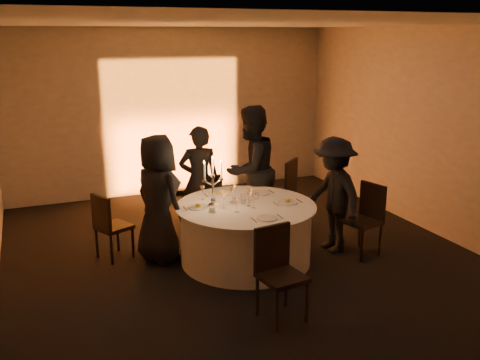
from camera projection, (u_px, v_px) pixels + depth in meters
name	position (u px, v px, depth m)	size (l,w,h in m)	color
floor	(246.00, 261.00, 7.02)	(7.00, 7.00, 0.00)	black
ceiling	(246.00, 23.00, 6.23)	(7.00, 7.00, 0.00)	silver
wall_back	(172.00, 112.00, 9.75)	(7.00, 7.00, 0.00)	#A19C96
wall_front	(452.00, 253.00, 3.50)	(7.00, 7.00, 0.00)	#A19C96
wall_right	(438.00, 133.00, 7.71)	(7.00, 7.00, 0.00)	#A19C96
uplighter_fixture	(179.00, 192.00, 9.87)	(0.25, 0.12, 0.10)	black
banquet_table	(246.00, 233.00, 6.92)	(1.80, 1.80, 0.77)	black
chair_left	(109.00, 223.00, 6.95)	(0.52, 0.52, 0.89)	black
chair_back_left	(208.00, 198.00, 8.11)	(0.38, 0.39, 0.85)	black
chair_back_right	(284.00, 188.00, 8.26)	(0.63, 0.63, 1.03)	black
chair_right	(366.00, 215.00, 7.14)	(0.51, 0.51, 0.96)	black
chair_front	(278.00, 267.00, 5.52)	(0.49, 0.49, 0.98)	black
guest_left	(158.00, 199.00, 6.84)	(0.82, 0.53, 1.68)	black
guest_back_left	(199.00, 180.00, 7.81)	(0.59, 0.39, 1.62)	black
guest_back_right	(251.00, 170.00, 7.84)	(0.92, 0.72, 1.90)	black
guest_right	(334.00, 195.00, 7.19)	(1.02, 0.58, 1.57)	black
plate_left	(198.00, 206.00, 6.72)	(0.36, 0.26, 0.08)	white
plate_back_left	(218.00, 193.00, 7.26)	(0.35, 0.29, 0.08)	white
plate_back_right	(260.00, 193.00, 7.32)	(0.35, 0.27, 0.01)	white
plate_right	(288.00, 201.00, 6.90)	(0.36, 0.26, 0.08)	white
plate_front	(267.00, 218.00, 6.31)	(0.36, 0.25, 0.01)	white
coffee_cup	(212.00, 210.00, 6.54)	(0.11, 0.11, 0.07)	white
candelabra	(213.00, 188.00, 6.73)	(0.28, 0.13, 0.66)	white
wine_glass_a	(249.00, 196.00, 6.75)	(0.07, 0.07, 0.19)	white
wine_glass_b	(224.00, 198.00, 6.66)	(0.07, 0.07, 0.19)	white
wine_glass_c	(202.00, 190.00, 6.99)	(0.07, 0.07, 0.19)	white
wine_glass_d	(237.00, 202.00, 6.50)	(0.07, 0.07, 0.19)	white
wine_glass_e	(233.00, 191.00, 6.92)	(0.07, 0.07, 0.19)	white
wine_glass_f	(250.00, 192.00, 6.88)	(0.07, 0.07, 0.19)	white
wine_glass_g	(234.00, 188.00, 7.05)	(0.07, 0.07, 0.19)	white
wine_glass_h	(254.00, 198.00, 6.66)	(0.07, 0.07, 0.19)	white
tumbler_a	(243.00, 198.00, 6.97)	(0.07, 0.07, 0.09)	white
tumbler_b	(256.00, 196.00, 7.04)	(0.07, 0.07, 0.09)	white
tumbler_c	(244.00, 200.00, 6.87)	(0.07, 0.07, 0.09)	white
tumbler_d	(250.00, 197.00, 6.99)	(0.07, 0.07, 0.09)	white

